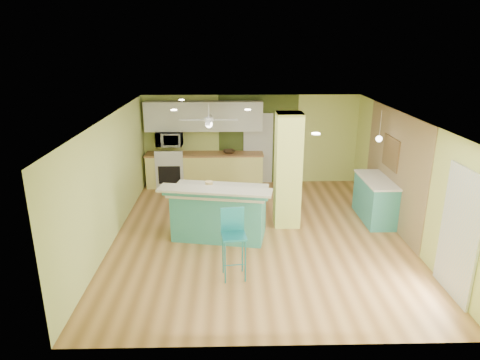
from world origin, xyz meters
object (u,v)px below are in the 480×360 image
bar_stool (233,232)px  side_counter (375,199)px  canister (209,186)px  fruit_bowl (229,152)px  peninsula (219,212)px

bar_stool → side_counter: bearing=29.5°
bar_stool → canister: bearing=100.2°
fruit_bowl → canister: 3.31m
peninsula → bar_stool: 1.62m
peninsula → canister: size_ratio=12.33×
fruit_bowl → canister: (-0.40, -3.29, 0.14)m
bar_stool → canister: (-0.48, 1.56, 0.30)m
fruit_bowl → canister: canister is taller
side_counter → fruit_bowl: size_ratio=4.35×
peninsula → fruit_bowl: size_ratio=6.54×
peninsula → fruit_bowl: (0.20, 3.28, 0.43)m
fruit_bowl → canister: size_ratio=1.89×
peninsula → bar_stool: bearing=-69.8°
peninsula → side_counter: (3.52, 0.81, -0.06)m
peninsula → fruit_bowl: 3.31m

